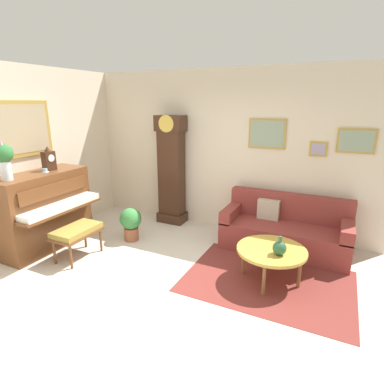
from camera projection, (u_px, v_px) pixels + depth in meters
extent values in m
cube|color=beige|center=(154.00, 295.00, 3.83)|extent=(6.40, 6.00, 0.10)
cube|color=#B28E3D|center=(19.00, 129.00, 4.65)|extent=(0.03, 1.10, 0.84)
cube|color=tan|center=(19.00, 129.00, 4.64)|extent=(0.01, 0.98, 0.72)
cube|color=beige|center=(224.00, 151.00, 5.50)|extent=(5.30, 0.10, 2.80)
cube|color=#B28E3D|center=(356.00, 141.00, 4.51)|extent=(0.52, 0.03, 0.36)
cube|color=gray|center=(356.00, 141.00, 4.49)|extent=(0.46, 0.01, 0.30)
cube|color=#B28E3D|center=(318.00, 149.00, 4.76)|extent=(0.26, 0.03, 0.22)
cube|color=#998EA8|center=(318.00, 149.00, 4.74)|extent=(0.20, 0.01, 0.16)
cube|color=#B28E3D|center=(267.00, 134.00, 5.03)|extent=(0.60, 0.03, 0.48)
cube|color=gray|center=(267.00, 134.00, 5.02)|extent=(0.54, 0.01, 0.42)
cube|color=maroon|center=(267.00, 281.00, 4.03)|extent=(2.10, 1.50, 0.01)
cube|color=brown|center=(43.00, 210.00, 4.88)|extent=(0.60, 1.44, 1.21)
cube|color=brown|center=(62.00, 210.00, 4.68)|extent=(0.28, 1.38, 0.04)
cube|color=white|center=(62.00, 206.00, 4.66)|extent=(0.26, 1.32, 0.08)
cube|color=brown|center=(55.00, 190.00, 4.64)|extent=(0.03, 1.20, 0.20)
cube|color=brown|center=(77.00, 234.00, 4.56)|extent=(0.42, 0.70, 0.04)
cube|color=olive|center=(77.00, 230.00, 4.54)|extent=(0.40, 0.68, 0.08)
cylinder|color=brown|center=(71.00, 257.00, 4.29)|extent=(0.04, 0.04, 0.36)
cylinder|color=brown|center=(101.00, 240.00, 4.81)|extent=(0.04, 0.04, 0.36)
cylinder|color=brown|center=(54.00, 252.00, 4.42)|extent=(0.04, 0.04, 0.36)
cylinder|color=brown|center=(85.00, 237.00, 4.94)|extent=(0.04, 0.04, 0.36)
cube|color=#3D2316|center=(172.00, 217.00, 6.05)|extent=(0.52, 0.34, 0.18)
cube|color=#3D2316|center=(172.00, 177.00, 5.82)|extent=(0.44, 0.28, 1.78)
cube|color=#3D2316|center=(171.00, 123.00, 5.55)|extent=(0.52, 0.32, 0.28)
cylinder|color=gold|center=(166.00, 124.00, 5.41)|extent=(0.30, 0.02, 0.30)
cylinder|color=gold|center=(170.00, 174.00, 5.76)|extent=(0.03, 0.03, 0.70)
cube|color=maroon|center=(284.00, 237.00, 4.85)|extent=(1.90, 0.80, 0.42)
cube|color=maroon|center=(289.00, 207.00, 4.99)|extent=(1.90, 0.20, 0.44)
cube|color=maroon|center=(232.00, 212.00, 5.13)|extent=(0.18, 0.80, 0.20)
cube|color=maroon|center=(348.00, 230.00, 4.41)|extent=(0.18, 0.80, 0.20)
cube|color=#B7AD93|center=(268.00, 209.00, 4.99)|extent=(0.34, 0.12, 0.32)
cylinder|color=gold|center=(272.00, 250.00, 3.93)|extent=(0.88, 0.88, 0.04)
torus|color=brown|center=(272.00, 250.00, 3.93)|extent=(0.88, 0.88, 0.04)
cylinder|color=brown|center=(276.00, 254.00, 4.31)|extent=(0.04, 0.04, 0.42)
cylinder|color=brown|center=(299.00, 273.00, 3.85)|extent=(0.04, 0.04, 0.42)
cylinder|color=brown|center=(264.00, 280.00, 3.69)|extent=(0.04, 0.04, 0.42)
cylinder|color=brown|center=(243.00, 260.00, 4.15)|extent=(0.04, 0.04, 0.42)
cube|color=#3D2316|center=(49.00, 161.00, 4.84)|extent=(0.12, 0.18, 0.30)
cylinder|color=white|center=(51.00, 158.00, 4.80)|extent=(0.01, 0.11, 0.11)
cone|color=#3D2316|center=(47.00, 149.00, 4.79)|extent=(0.10, 0.10, 0.08)
cylinder|color=silver|center=(6.00, 171.00, 4.23)|extent=(0.15, 0.15, 0.26)
sphere|color=#2D6B33|center=(3.00, 153.00, 4.17)|extent=(0.26, 0.26, 0.26)
cone|color=#D199B7|center=(1.00, 144.00, 4.10)|extent=(0.06, 0.06, 0.16)
cylinder|color=#ADC6D6|center=(45.00, 172.00, 4.75)|extent=(0.12, 0.12, 0.01)
cylinder|color=#ADC6D6|center=(45.00, 170.00, 4.75)|extent=(0.08, 0.08, 0.06)
cylinder|color=#234C33|center=(279.00, 254.00, 3.78)|extent=(0.09, 0.09, 0.01)
sphere|color=#285638|center=(279.00, 248.00, 3.76)|extent=(0.17, 0.17, 0.17)
cylinder|color=#285638|center=(280.00, 239.00, 3.72)|extent=(0.04, 0.04, 0.08)
cylinder|color=#935138|center=(131.00, 234.00, 5.22)|extent=(0.24, 0.24, 0.22)
sphere|color=#387F3D|center=(131.00, 219.00, 5.15)|extent=(0.36, 0.36, 0.36)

